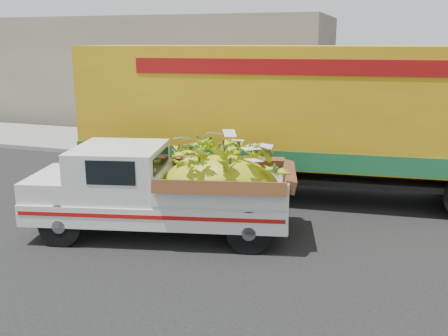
% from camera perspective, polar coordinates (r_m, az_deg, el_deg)
% --- Properties ---
extents(ground, '(100.00, 100.00, 0.00)m').
position_cam_1_polar(ground, '(10.57, -4.51, -7.43)').
color(ground, black).
rests_on(ground, ground).
extents(curb, '(60.00, 0.25, 0.15)m').
position_cam_1_polar(curb, '(15.86, 3.84, 0.27)').
color(curb, gray).
rests_on(curb, ground).
extents(sidewalk, '(60.00, 4.00, 0.14)m').
position_cam_1_polar(sidewalk, '(17.84, 5.59, 1.80)').
color(sidewalk, gray).
rests_on(sidewalk, ground).
extents(building_left, '(18.00, 6.00, 5.00)m').
position_cam_1_polar(building_left, '(25.84, -8.94, 10.99)').
color(building_left, gray).
rests_on(building_left, ground).
extents(pickup_truck, '(5.54, 3.05, 1.84)m').
position_cam_1_polar(pickup_truck, '(10.22, -5.17, -2.35)').
color(pickup_truck, black).
rests_on(pickup_truck, ground).
extents(semi_trailer, '(12.04, 3.64, 3.80)m').
position_cam_1_polar(semi_trailer, '(12.68, 10.56, 5.96)').
color(semi_trailer, black).
rests_on(semi_trailer, ground).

